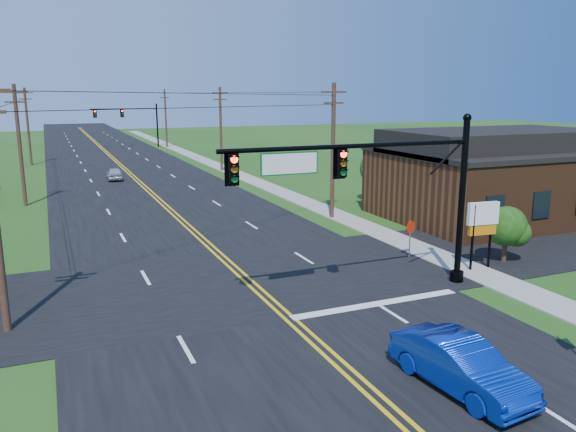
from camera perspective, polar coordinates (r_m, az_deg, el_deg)
name	(u,v)px	position (r m, az deg, el deg)	size (l,w,h in m)	color
ground	(389,417)	(15.84, 10.26, -19.47)	(260.00, 260.00, 0.00)	#1D4814
road_main	(128,173)	(62.14, -15.98, 4.19)	(16.00, 220.00, 0.04)	black
road_cross	(242,280)	(25.71, -4.66, -6.49)	(70.00, 10.00, 0.04)	black
sidewalk	(252,180)	(54.87, -3.64, 3.64)	(2.00, 160.00, 0.08)	gray
signal_mast_main	(375,184)	(22.84, 8.80, 3.25)	(11.30, 0.60, 7.48)	black
signal_mast_far	(129,118)	(91.99, -15.88, 9.52)	(10.98, 0.60, 7.48)	black
brick_building	(493,183)	(40.60, 20.11, 3.15)	(14.20, 11.20, 4.70)	#502C17
utility_pole_left_b	(19,143)	(46.28, -25.62, 6.69)	(1.80, 0.28, 9.00)	#312116
utility_pole_left_c	(28,125)	(73.22, -24.93, 8.39)	(1.80, 0.28, 9.00)	#312116
utility_pole_right_a	(333,149)	(37.60, 4.59, 6.83)	(1.80, 0.28, 9.00)	#312116
utility_pole_right_b	(221,128)	(61.74, -6.85, 8.91)	(1.80, 0.28, 9.00)	#312116
utility_pole_right_c	(166,117)	(90.88, -12.32, 9.79)	(1.80, 0.28, 9.00)	#312116
tree_right_back	(379,169)	(44.38, 9.24, 4.78)	(3.00, 3.00, 4.10)	#312116
shrub_corner	(506,226)	(29.89, 21.31, -0.99)	(2.00, 2.00, 2.86)	#312116
blue_car	(460,366)	(17.19, 17.10, -14.33)	(1.57, 4.50, 1.48)	#07289A
distant_car	(114,174)	(57.57, -17.23, 4.09)	(1.42, 3.54, 1.21)	silver
stop_sign	(410,231)	(29.33, 12.33, -1.50)	(0.68, 0.25, 1.99)	slate
pylon_sign	(483,221)	(28.05, 19.17, -0.46)	(1.63, 0.39, 3.31)	black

